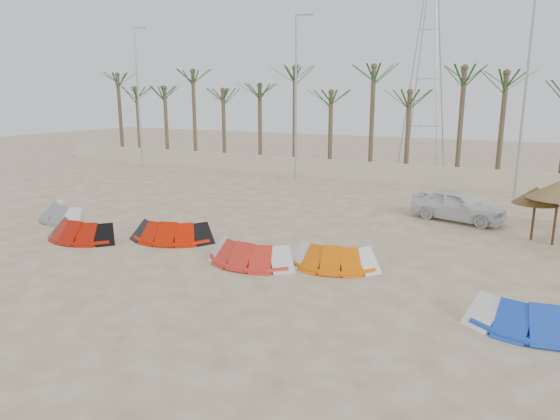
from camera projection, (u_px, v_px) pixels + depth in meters
The scene contains 16 objects.
ground at pixel (189, 292), 15.01m from camera, with size 120.00×120.00×0.00m, color beige.
boundary_wall at pixel (387, 173), 33.93m from camera, with size 60.00×0.30×1.30m, color beige.
palm_line at pixel (407, 85), 33.64m from camera, with size 52.00×4.00×7.70m.
lamp_a at pixel (139, 96), 39.95m from camera, with size 1.25×0.14×11.00m.
lamp_b at pixel (296, 96), 33.71m from camera, with size 1.25×0.14×11.00m.
lamp_c at pixel (526, 96), 27.47m from camera, with size 1.25×0.14×11.00m.
pylon at pixel (420, 171), 38.83m from camera, with size 3.00×3.00×14.00m, color #A5A8AD, non-canonical shape.
kite_grey at pixel (66, 211), 23.70m from camera, with size 3.57×2.41×0.90m.
kite_red_left at pixel (86, 229), 20.46m from camera, with size 3.31×1.70×0.90m.
kite_red_mid at pixel (176, 230), 20.35m from camera, with size 3.67×2.32×0.90m.
kite_red_right at pixel (253, 251), 17.56m from camera, with size 3.33×1.58×0.90m.
kite_orange at pixel (336, 255), 17.12m from camera, with size 3.25×2.01×0.90m.
kite_blue at pixel (543, 313), 12.57m from camera, with size 3.64×2.03×0.90m.
parasol_left at pixel (536, 195), 20.01m from camera, with size 1.80×1.80×2.21m.
parasol_mid at pixel (559, 190), 19.22m from camera, with size 2.32×2.32×2.57m.
car at pixel (458, 205), 23.38m from camera, with size 1.74×4.31×1.47m, color white.
Camera 1 is at (8.88, -11.26, 5.76)m, focal length 32.00 mm.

